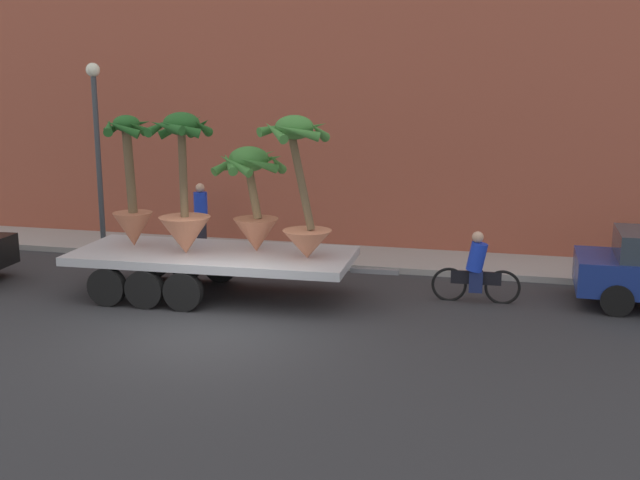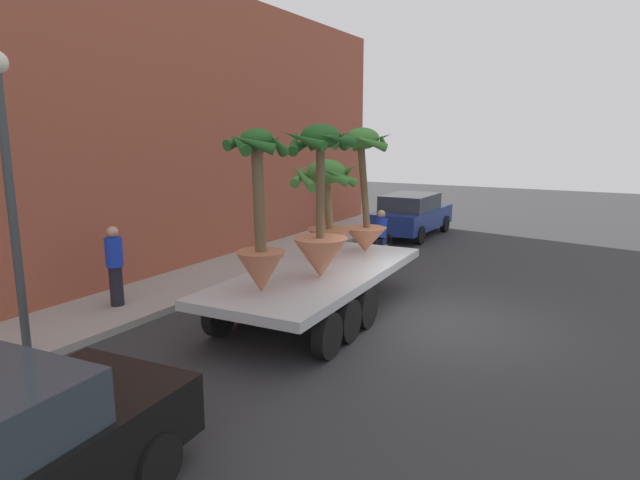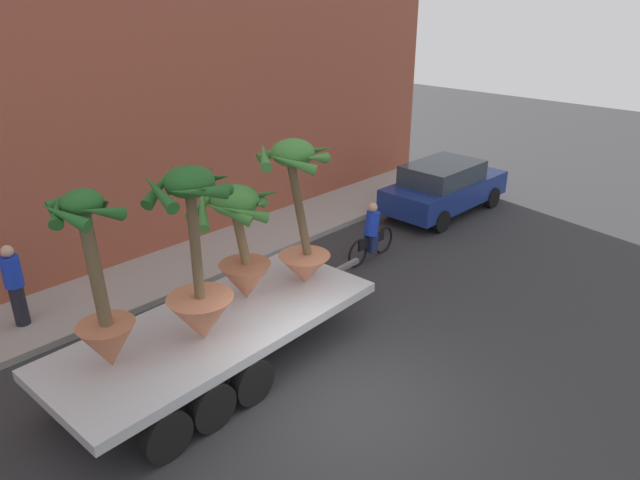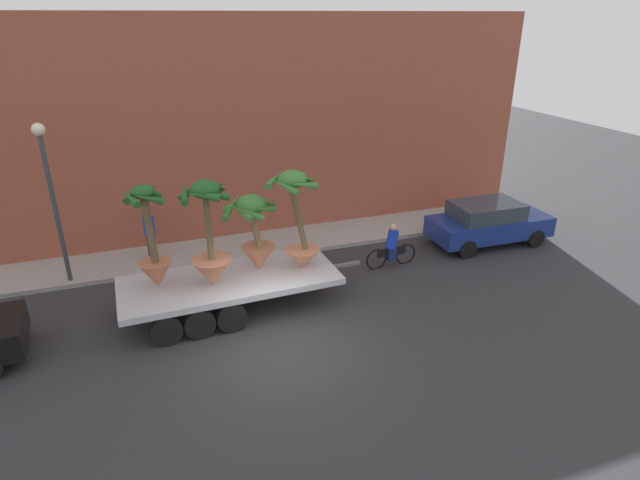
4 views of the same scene
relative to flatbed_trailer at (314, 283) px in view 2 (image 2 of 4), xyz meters
The scene contains 12 objects.
ground_plane 2.54m from the flatbed_trailer, 64.38° to the right, with size 60.00×60.00×0.00m, color #2D2D30.
sidewalk 4.11m from the flatbed_trailer, 75.05° to the left, with size 24.00×2.20×0.15m, color #A39E99.
building_facade 6.51m from the flatbed_trailer, 79.45° to the left, with size 24.00×1.20×7.79m, color #9E4C38.
flatbed_trailer is the anchor object (origin of this frame).
potted_palm_rear 1.76m from the flatbed_trailer, 14.76° to the left, with size 1.60×1.53×2.24m.
potted_palm_middle 2.14m from the flatbed_trailer, behind, with size 1.06×1.05×2.86m.
potted_palm_front 1.45m from the flatbed_trailer, 130.48° to the right, with size 1.33×1.38×2.95m.
potted_palm_extra 2.74m from the flatbed_trailer, ahead, with size 1.56×1.47×2.91m.
cyclist 5.82m from the flatbed_trailer, ahead, with size 1.84×0.36×1.54m.
parked_car 9.97m from the flatbed_trailer, ahead, with size 4.37×1.93×1.58m.
pedestrian_near_gate 4.23m from the flatbed_trailer, 113.26° to the left, with size 0.36×0.36×1.71m.
street_lamp 5.76m from the flatbed_trailer, 143.25° to the left, with size 0.36×0.36×4.83m.
Camera 2 is at (-10.22, -3.12, 3.72)m, focal length 30.27 mm.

